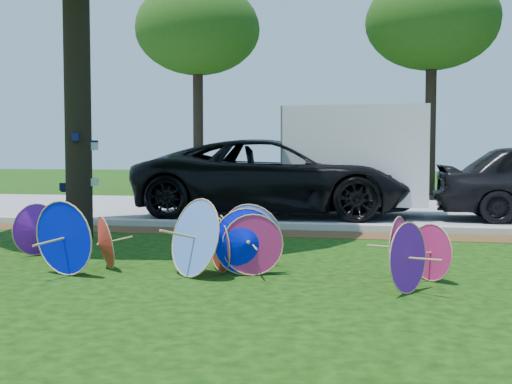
% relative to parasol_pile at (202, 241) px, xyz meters
% --- Properties ---
extents(ground, '(90.00, 90.00, 0.00)m').
position_rel_parasol_pile_xyz_m(ground, '(-0.12, -0.60, -0.39)').
color(ground, black).
rests_on(ground, ground).
extents(mulch_strip, '(90.00, 1.00, 0.01)m').
position_rel_parasol_pile_xyz_m(mulch_strip, '(-0.12, 3.90, -0.39)').
color(mulch_strip, '#472D16').
rests_on(mulch_strip, ground).
extents(curb, '(90.00, 0.30, 0.12)m').
position_rel_parasol_pile_xyz_m(curb, '(-0.12, 4.60, -0.33)').
color(curb, '#B7B5AD').
rests_on(curb, ground).
extents(street, '(90.00, 8.00, 0.01)m').
position_rel_parasol_pile_xyz_m(street, '(-0.12, 8.75, -0.39)').
color(street, gray).
rests_on(street, ground).
extents(parasol_pile, '(6.19, 2.16, 0.95)m').
position_rel_parasol_pile_xyz_m(parasol_pile, '(0.00, 0.00, 0.00)').
color(parasol_pile, purple).
rests_on(parasol_pile, ground).
extents(black_van, '(6.52, 3.44, 1.75)m').
position_rel_parasol_pile_xyz_m(black_van, '(-0.33, 7.07, 0.48)').
color(black_van, black).
rests_on(black_van, ground).
extents(cargo_trailer, '(3.16, 2.06, 2.77)m').
position_rel_parasol_pile_xyz_m(cargo_trailer, '(1.53, 7.33, 0.99)').
color(cargo_trailer, silver).
rests_on(cargo_trailer, ground).
extents(bg_trees, '(18.29, 6.87, 7.40)m').
position_rel_parasol_pile_xyz_m(bg_trees, '(2.91, 14.00, 5.37)').
color(bg_trees, black).
rests_on(bg_trees, ground).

